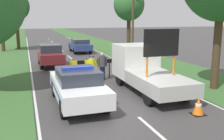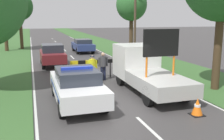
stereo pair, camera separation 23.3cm
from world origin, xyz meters
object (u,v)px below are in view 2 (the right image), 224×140
queued_car_wagon_maroon (52,55)px  work_truck (144,68)px  police_officer (92,67)px  pedestrian_civilian (103,64)px  police_car (77,85)px  traffic_cone_centre_front (70,72)px  roadside_tree_mid_right (132,5)px  roadside_tree_mid_left (19,7)px  road_barrier (93,63)px  traffic_cone_near_police (81,79)px  traffic_cone_near_truck (197,107)px  utility_pole (135,10)px  queued_car_hatch_blue (83,45)px

queued_car_wagon_maroon → work_truck: bearing=115.6°
police_officer → pedestrian_civilian: 0.94m
police_car → traffic_cone_centre_front: police_car is taller
roadside_tree_mid_right → roadside_tree_mid_left: bearing=139.4°
road_barrier → traffic_cone_near_police: (-0.95, -1.02, -0.66)m
traffic_cone_near_truck → roadside_tree_mid_right: size_ratio=0.11×
road_barrier → traffic_cone_near_police: size_ratio=4.96×
traffic_cone_near_police → queued_car_wagon_maroon: bearing=99.6°
police_car → roadside_tree_mid_left: 22.05m
pedestrian_civilian → queued_car_wagon_maroon: bearing=111.3°
utility_pole → traffic_cone_centre_front: bearing=-143.0°
police_car → traffic_cone_centre_front: size_ratio=9.31×
road_barrier → queued_car_hatch_blue: (1.74, 12.16, -0.19)m
traffic_cone_centre_front → roadside_tree_mid_right: (6.94, 7.12, 4.50)m
roadside_tree_mid_right → work_truck: bearing=-108.1°
road_barrier → traffic_cone_near_police: road_barrier is taller
traffic_cone_centre_front → utility_pole: utility_pole is taller
police_officer → queued_car_hatch_blue: (2.04, 13.28, -0.19)m
queued_car_wagon_maroon → queued_car_hatch_blue: 8.00m
police_officer → utility_pole: size_ratio=0.19×
queued_car_hatch_blue → roadside_tree_mid_left: bearing=-38.3°
work_truck → traffic_cone_near_police: 3.68m
work_truck → queued_car_wagon_maroon: bearing=-61.4°
police_car → roadside_tree_mid_right: (7.43, 12.76, 3.95)m
road_barrier → traffic_cone_near_truck: 7.53m
road_barrier → roadside_tree_mid_left: 18.09m
traffic_cone_near_police → utility_pole: size_ratio=0.07×
traffic_cone_near_truck → queued_car_wagon_maroon: size_ratio=0.17×
work_truck → traffic_cone_centre_front: 5.46m
traffic_cone_near_truck → roadside_tree_mid_left: 25.56m
utility_pole → police_car: bearing=-123.3°
road_barrier → queued_car_hatch_blue: size_ratio=0.65×
traffic_cone_centre_front → pedestrian_civilian: bearing=-46.4°
queued_car_wagon_maroon → queued_car_hatch_blue: bearing=-117.7°
work_truck → pedestrian_civilian: work_truck is taller
traffic_cone_centre_front → traffic_cone_near_truck: (3.60, -8.34, 0.08)m
police_officer → roadside_tree_mid_left: size_ratio=0.24×
traffic_cone_near_truck → queued_car_hatch_blue: size_ratio=0.16×
traffic_cone_near_police → queued_car_wagon_maroon: queued_car_wagon_maroon is taller
work_truck → roadside_tree_mid_right: (3.75, 11.47, 3.67)m
roadside_tree_mid_left → police_car: bearing=-82.7°
work_truck → queued_car_wagon_maroon: work_truck is taller
roadside_tree_mid_right → pedestrian_civilian: bearing=-120.4°
traffic_cone_centre_front → roadside_tree_mid_right: bearing=45.8°
police_officer → road_barrier: bearing=-120.6°
traffic_cone_near_police → traffic_cone_near_truck: size_ratio=0.82×
police_officer → roadside_tree_mid_left: roadside_tree_mid_left is taller
police_car → queued_car_wagon_maroon: size_ratio=1.18×
work_truck → queued_car_hatch_blue: 15.30m
road_barrier → pedestrian_civilian: (0.47, -0.58, 0.03)m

